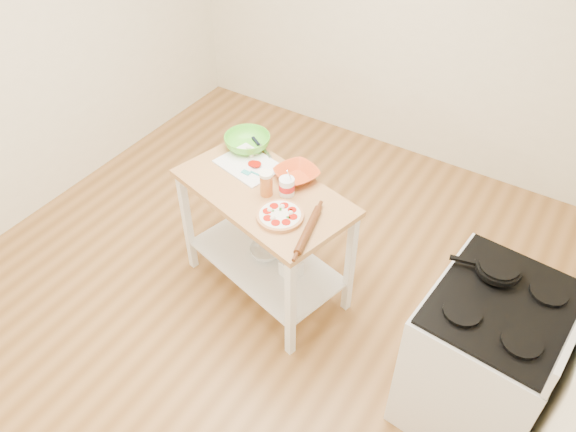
% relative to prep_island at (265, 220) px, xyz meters
% --- Properties ---
extents(room_shell, '(4.04, 4.54, 2.74)m').
position_rel_prep_island_xyz_m(room_shell, '(-0.10, -0.11, 0.70)').
color(room_shell, '#A06F3B').
rests_on(room_shell, ground).
extents(prep_island, '(1.27, 0.89, 0.90)m').
position_rel_prep_island_xyz_m(prep_island, '(0.00, 0.00, 0.00)').
color(prep_island, '#B4814A').
rests_on(prep_island, ground).
extents(gas_stove, '(0.75, 0.86, 1.11)m').
position_rel_prep_island_xyz_m(gas_stove, '(1.55, -0.13, -0.17)').
color(gas_stove, silver).
rests_on(gas_stove, ground).
extents(skillet, '(0.36, 0.23, 0.03)m').
position_rel_prep_island_xyz_m(skillet, '(1.44, 0.05, 0.33)').
color(skillet, black).
rests_on(skillet, gas_stove).
extents(pizza, '(0.28, 0.28, 0.04)m').
position_rel_prep_island_xyz_m(pizza, '(0.23, -0.16, 0.27)').
color(pizza, tan).
rests_on(pizza, prep_island).
extents(cutting_board, '(0.46, 0.38, 0.04)m').
position_rel_prep_island_xyz_m(cutting_board, '(-0.23, 0.16, 0.26)').
color(cutting_board, white).
rests_on(cutting_board, prep_island).
extents(spatula, '(0.15, 0.05, 0.01)m').
position_rel_prep_island_xyz_m(spatula, '(-0.15, 0.08, 0.27)').
color(spatula, '#32AFAF').
rests_on(spatula, cutting_board).
extents(knife, '(0.25, 0.15, 0.01)m').
position_rel_prep_island_xyz_m(knife, '(-0.29, 0.37, 0.27)').
color(knife, silver).
rests_on(knife, cutting_board).
extents(orange_bowl, '(0.35, 0.35, 0.07)m').
position_rel_prep_island_xyz_m(orange_bowl, '(0.11, 0.21, 0.28)').
color(orange_bowl, '#D84D1B').
rests_on(orange_bowl, prep_island).
extents(green_bowl, '(0.40, 0.40, 0.10)m').
position_rel_prep_island_xyz_m(green_bowl, '(-0.35, 0.32, 0.30)').
color(green_bowl, '#56C82D').
rests_on(green_bowl, prep_island).
extents(beer_pint, '(0.08, 0.08, 0.17)m').
position_rel_prep_island_xyz_m(beer_pint, '(0.04, -0.02, 0.34)').
color(beer_pint, '#C16629').
rests_on(beer_pint, prep_island).
extents(yogurt_tub, '(0.10, 0.10, 0.21)m').
position_rel_prep_island_xyz_m(yogurt_tub, '(0.15, 0.04, 0.31)').
color(yogurt_tub, white).
rests_on(yogurt_tub, prep_island).
extents(rolling_pin, '(0.13, 0.39, 0.05)m').
position_rel_prep_island_xyz_m(rolling_pin, '(0.44, -0.18, 0.27)').
color(rolling_pin, brown).
rests_on(rolling_pin, prep_island).
extents(shelf_glass_bowl, '(0.30, 0.30, 0.07)m').
position_rel_prep_island_xyz_m(shelf_glass_bowl, '(-0.03, 0.04, -0.35)').
color(shelf_glass_bowl, silver).
rests_on(shelf_glass_bowl, prep_island).
extents(shelf_bin, '(0.15, 0.15, 0.12)m').
position_rel_prep_island_xyz_m(shelf_bin, '(0.22, -0.02, -0.33)').
color(shelf_bin, white).
rests_on(shelf_bin, prep_island).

